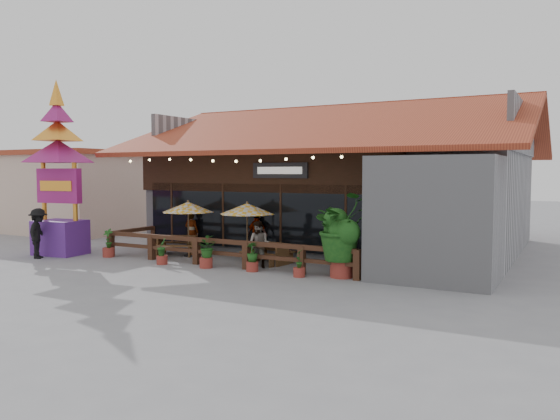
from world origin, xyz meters
The scene contains 19 objects.
ground centered at (0.00, 0.00, 0.00)m, with size 100.00×100.00×0.00m, color gray.
restaurant_building centered at (0.26, 6.61, 2.21)m, with size 15.50×14.73×6.09m.
patio_railing centered at (-2.25, -0.27, 0.61)m, with size 10.00×2.60×0.92m.
neighbor_building centered at (-15.00, 6.00, 2.14)m, with size 8.40×8.40×4.22m.
umbrella_left centered at (-3.83, 0.77, 1.83)m, with size 2.57×2.57×2.10m.
umbrella_right centered at (-1.34, 0.91, 1.84)m, with size 2.50×2.50×2.11m.
picnic_table_left centered at (-4.44, 0.83, 0.49)m, with size 1.90×1.80×0.72m.
picnic_table_right centered at (-0.43, 0.78, 0.48)m, with size 1.70×1.54×0.71m.
thai_sign_tower centered at (-8.41, -1.20, 3.75)m, with size 2.88×2.88×7.10m.
tropical_plant centered at (2.73, -0.30, 1.46)m, with size 2.42×2.45×2.56m.
diner_a centered at (-4.34, 1.62, 0.80)m, with size 0.59×0.38×1.61m, color #331A10.
diner_b centered at (-0.25, -0.10, 0.77)m, with size 0.75×0.58×1.54m, color #331A10.
diner_c centered at (-1.38, 1.69, 0.85)m, with size 0.99×0.41×1.70m, color #331A10.
pedestrian centered at (-8.33, -2.22, 0.92)m, with size 1.19×0.68×1.83m, color black.
planter_a centered at (-6.33, -0.78, 0.44)m, with size 0.43×0.43×1.05m.
planter_b centered at (-3.52, -1.07, 0.41)m, with size 0.37×0.37×0.92m.
planter_c centered at (-1.79, -0.92, 0.59)m, with size 0.77×0.72×1.05m.
planter_d centered at (-0.12, -0.74, 0.45)m, with size 0.48×0.48×0.94m.
planter_e centered at (1.59, -0.85, 0.36)m, with size 0.35×0.35×0.87m.
Camera 1 is at (8.82, -15.33, 3.15)m, focal length 35.00 mm.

